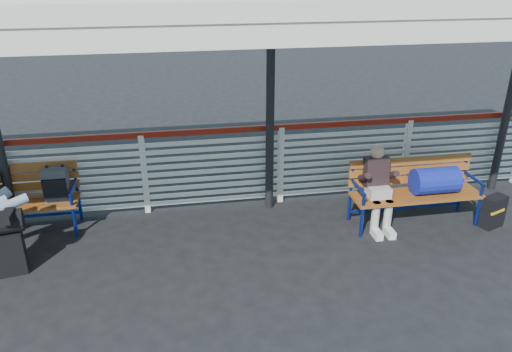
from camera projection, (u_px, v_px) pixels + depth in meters
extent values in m
plane|color=black|center=(145.00, 289.00, 5.68)|extent=(60.00, 60.00, 0.00)
cube|color=silver|center=(145.00, 175.00, 7.15)|extent=(12.00, 0.04, 1.04)
cube|color=maroon|center=(141.00, 135.00, 6.91)|extent=(12.00, 0.06, 0.08)
cube|color=silver|center=(106.00, 33.00, 3.72)|extent=(12.60, 0.06, 0.30)
cylinder|color=black|center=(270.00, 111.00, 6.94)|extent=(0.12, 0.12, 3.00)
cylinder|color=black|center=(510.00, 98.00, 7.53)|extent=(0.12, 0.12, 3.00)
cube|color=black|center=(7.00, 253.00, 5.87)|extent=(0.43, 0.30, 0.54)
cylinder|color=black|center=(0.00, 223.00, 5.71)|extent=(0.53, 0.36, 0.27)
cube|color=brown|center=(8.00, 205.00, 6.61)|extent=(1.80, 0.50, 0.04)
cube|color=brown|center=(9.00, 178.00, 6.74)|extent=(1.80, 0.10, 0.40)
cylinder|color=navy|center=(75.00, 221.00, 6.66)|extent=(0.04, 0.04, 0.45)
cylinder|color=navy|center=(78.00, 191.00, 6.99)|extent=(0.04, 0.04, 0.90)
cube|color=#45474C|center=(56.00, 185.00, 6.62)|extent=(0.32, 0.20, 0.45)
cube|color=brown|center=(416.00, 195.00, 6.88)|extent=(1.80, 0.50, 0.04)
cube|color=brown|center=(410.00, 170.00, 7.00)|extent=(1.80, 0.10, 0.40)
cylinder|color=navy|center=(362.00, 222.00, 6.65)|extent=(0.04, 0.04, 0.45)
cylinder|color=navy|center=(478.00, 211.00, 6.92)|extent=(0.04, 0.04, 0.45)
cylinder|color=navy|center=(351.00, 191.00, 6.98)|extent=(0.04, 0.04, 0.90)
cylinder|color=navy|center=(462.00, 183.00, 7.25)|extent=(0.04, 0.04, 0.90)
cylinder|color=navy|center=(435.00, 181.00, 6.83)|extent=(0.62, 0.37, 0.37)
cube|color=black|center=(8.00, 216.00, 5.63)|extent=(0.11, 0.27, 0.10)
cube|color=#B0A9A0|center=(378.00, 192.00, 6.78)|extent=(0.30, 0.24, 0.16)
cube|color=black|center=(376.00, 171.00, 6.81)|extent=(0.32, 0.23, 0.42)
sphere|color=tan|center=(377.00, 152.00, 6.72)|extent=(0.19, 0.19, 0.19)
cylinder|color=#B0A9A0|center=(375.00, 218.00, 6.72)|extent=(0.11, 0.11, 0.46)
cylinder|color=#B0A9A0|center=(388.00, 216.00, 6.75)|extent=(0.11, 0.11, 0.46)
cube|color=silver|center=(377.00, 234.00, 6.71)|extent=(0.10, 0.24, 0.10)
cube|color=silver|center=(389.00, 232.00, 6.74)|extent=(0.10, 0.24, 0.10)
cube|color=black|center=(493.00, 211.00, 6.91)|extent=(0.37, 0.29, 0.46)
cube|color=gold|center=(498.00, 212.00, 6.80)|extent=(0.26, 0.12, 0.04)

